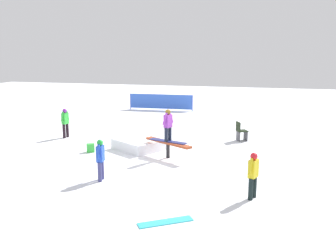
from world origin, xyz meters
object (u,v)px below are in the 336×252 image
object	(u,v)px
bystander_blue	(100,158)
backpack_on_snow	(91,148)
rail_feature	(168,144)
bystander_yellow	(253,173)
main_rider_on_rail	(168,126)
folding_chair	(241,132)
loose_snowboard_cyan	(166,222)
bystander_green	(65,121)

from	to	relation	value
bystander_blue	backpack_on_snow	bearing A→B (deg)	-156.26
backpack_on_snow	rail_feature	bearing A→B (deg)	-30.28
bystander_yellow	bystander_blue	bearing A→B (deg)	-72.09
main_rider_on_rail	folding_chair	xyz separation A→B (m)	(2.45, 3.55, -0.80)
main_rider_on_rail	bystander_blue	bearing A→B (deg)	-96.38
loose_snowboard_cyan	folding_chair	world-z (taller)	folding_chair
rail_feature	loose_snowboard_cyan	xyz separation A→B (m)	(1.39, -5.32, -0.53)
folding_chair	backpack_on_snow	world-z (taller)	folding_chair
bystander_blue	loose_snowboard_cyan	world-z (taller)	bystander_blue
bystander_green	backpack_on_snow	bearing A→B (deg)	-124.61
bystander_green	backpack_on_snow	distance (m)	3.15
rail_feature	bystander_blue	distance (m)	3.30
backpack_on_snow	bystander_blue	bearing A→B (deg)	-88.44
bystander_yellow	backpack_on_snow	bearing A→B (deg)	-95.26
rail_feature	loose_snowboard_cyan	world-z (taller)	rail_feature
bystander_yellow	folding_chair	bearing A→B (deg)	-151.69
rail_feature	bystander_green	distance (m)	5.91
rail_feature	main_rider_on_rail	size ratio (longest dim) A/B	1.32
rail_feature	bystander_yellow	bearing A→B (deg)	-13.77
main_rider_on_rail	bystander_yellow	distance (m)	4.67
loose_snowboard_cyan	bystander_green	bearing A→B (deg)	-81.10
folding_chair	rail_feature	bearing A→B (deg)	117.27
loose_snowboard_cyan	rail_feature	bearing A→B (deg)	-109.68
main_rider_on_rail	loose_snowboard_cyan	xyz separation A→B (m)	(1.39, -5.32, -1.21)
rail_feature	backpack_on_snow	size ratio (longest dim) A/B	6.06
main_rider_on_rail	folding_chair	bearing A→B (deg)	73.39
bystander_blue	bystander_green	world-z (taller)	bystander_green
bystander_yellow	loose_snowboard_cyan	size ratio (longest dim) A/B	0.98
bystander_yellow	loose_snowboard_cyan	distance (m)	2.89
folding_chair	backpack_on_snow	size ratio (longest dim) A/B	2.59
loose_snowboard_cyan	bystander_blue	bearing A→B (deg)	-74.55
bystander_green	main_rider_on_rail	bearing A→B (deg)	-103.20
bystander_blue	bystander_green	xyz separation A→B (m)	(-4.18, 5.05, 0.04)
main_rider_on_rail	backpack_on_snow	size ratio (longest dim) A/B	4.59
bystander_blue	backpack_on_snow	distance (m)	3.56
rail_feature	bystander_blue	size ratio (longest dim) A/B	1.57
rail_feature	backpack_on_snow	world-z (taller)	rail_feature
rail_feature	main_rider_on_rail	xyz separation A→B (m)	(0.00, 0.00, 0.68)
rail_feature	folding_chair	xyz separation A→B (m)	(2.45, 3.55, -0.12)
main_rider_on_rail	loose_snowboard_cyan	bearing A→B (deg)	-57.31
folding_chair	main_rider_on_rail	bearing A→B (deg)	117.27
main_rider_on_rail	folding_chair	size ratio (longest dim) A/B	1.77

